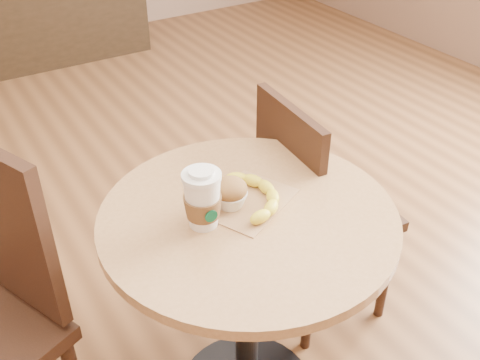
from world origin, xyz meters
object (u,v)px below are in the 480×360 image
(coffee_cup, at_px, (203,201))
(muffin, at_px, (230,193))
(cafe_table, at_px, (248,269))
(banana, at_px, (255,194))
(chair_right, at_px, (314,205))

(coffee_cup, height_order, muffin, coffee_cup)
(cafe_table, distance_m, muffin, 0.24)
(cafe_table, distance_m, banana, 0.22)
(muffin, bearing_deg, coffee_cup, -163.77)
(muffin, bearing_deg, chair_right, 20.56)
(chair_right, height_order, muffin, chair_right)
(chair_right, height_order, coffee_cup, coffee_cup)
(coffee_cup, bearing_deg, chair_right, 22.80)
(banana, bearing_deg, cafe_table, -122.01)
(cafe_table, xyz_separation_m, coffee_cup, (-0.12, 0.02, 0.26))
(cafe_table, distance_m, coffee_cup, 0.29)
(muffin, distance_m, banana, 0.07)
(coffee_cup, xyz_separation_m, banana, (0.16, 0.02, -0.05))
(chair_right, bearing_deg, banana, 120.43)
(cafe_table, distance_m, chair_right, 0.46)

